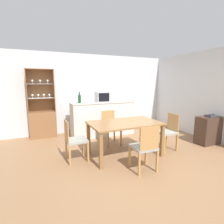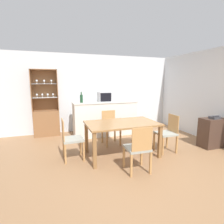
{
  "view_description": "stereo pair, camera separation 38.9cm",
  "coord_description": "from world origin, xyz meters",
  "px_view_note": "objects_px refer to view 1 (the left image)",
  "views": [
    {
      "loc": [
        -1.96,
        -3.11,
        1.67
      ],
      "look_at": [
        -0.11,
        1.09,
        0.86
      ],
      "focal_mm": 28.0,
      "sensor_mm": 36.0,
      "label": 1
    },
    {
      "loc": [
        -1.6,
        -3.25,
        1.67
      ],
      "look_at": [
        -0.11,
        1.09,
        0.86
      ],
      "focal_mm": 28.0,
      "sensor_mm": 36.0,
      "label": 2
    }
  ],
  "objects_px": {
    "display_cabinet": "(43,118)",
    "dining_table": "(125,126)",
    "microwave": "(104,97)",
    "side_cabinet": "(208,130)",
    "wine_bottle": "(80,99)",
    "telephone": "(210,116)",
    "dining_chair_head_far": "(111,127)",
    "dining_chair_head_near": "(145,147)",
    "dining_chair_side_left_far": "(74,140)",
    "dining_chair_side_right_near": "(167,131)"
  },
  "relations": [
    {
      "from": "display_cabinet",
      "to": "dining_table",
      "type": "bearing_deg",
      "value": -52.73
    },
    {
      "from": "dining_chair_head_near",
      "to": "wine_bottle",
      "type": "distance_m",
      "value": 2.58
    },
    {
      "from": "dining_chair_head_far",
      "to": "microwave",
      "type": "height_order",
      "value": "microwave"
    },
    {
      "from": "wine_bottle",
      "to": "telephone",
      "type": "xyz_separation_m",
      "value": [
        3.0,
        -1.92,
        -0.4
      ]
    },
    {
      "from": "display_cabinet",
      "to": "wine_bottle",
      "type": "height_order",
      "value": "display_cabinet"
    },
    {
      "from": "microwave",
      "to": "side_cabinet",
      "type": "relative_size",
      "value": 0.71
    },
    {
      "from": "display_cabinet",
      "to": "dining_chair_head_far",
      "type": "relative_size",
      "value": 2.28
    },
    {
      "from": "dining_chair_head_far",
      "to": "dining_chair_head_near",
      "type": "bearing_deg",
      "value": 87.12
    },
    {
      "from": "dining_chair_side_right_near",
      "to": "dining_chair_side_left_far",
      "type": "bearing_deg",
      "value": 83.88
    },
    {
      "from": "display_cabinet",
      "to": "dining_chair_side_left_far",
      "type": "bearing_deg",
      "value": -75.29
    },
    {
      "from": "display_cabinet",
      "to": "side_cabinet",
      "type": "bearing_deg",
      "value": -30.99
    },
    {
      "from": "dining_chair_side_left_far",
      "to": "side_cabinet",
      "type": "relative_size",
      "value": 1.19
    },
    {
      "from": "side_cabinet",
      "to": "dining_chair_head_near",
      "type": "bearing_deg",
      "value": -167.52
    },
    {
      "from": "dining_chair_side_left_far",
      "to": "display_cabinet",
      "type": "bearing_deg",
      "value": -166.7
    },
    {
      "from": "display_cabinet",
      "to": "dining_chair_side_left_far",
      "type": "height_order",
      "value": "display_cabinet"
    },
    {
      "from": "dining_chair_head_near",
      "to": "telephone",
      "type": "height_order",
      "value": "dining_chair_head_near"
    },
    {
      "from": "microwave",
      "to": "side_cabinet",
      "type": "bearing_deg",
      "value": -40.68
    },
    {
      "from": "dining_chair_head_near",
      "to": "wine_bottle",
      "type": "bearing_deg",
      "value": 107.51
    },
    {
      "from": "dining_chair_head_far",
      "to": "wine_bottle",
      "type": "height_order",
      "value": "wine_bottle"
    },
    {
      "from": "display_cabinet",
      "to": "wine_bottle",
      "type": "xyz_separation_m",
      "value": [
        1.01,
        -0.56,
        0.6
      ]
    },
    {
      "from": "dining_chair_head_far",
      "to": "dining_chair_side_right_near",
      "type": "bearing_deg",
      "value": 136.94
    },
    {
      "from": "wine_bottle",
      "to": "side_cabinet",
      "type": "distance_m",
      "value": 3.65
    },
    {
      "from": "display_cabinet",
      "to": "dining_table",
      "type": "relative_size",
      "value": 1.28
    },
    {
      "from": "dining_chair_side_left_far",
      "to": "dining_chair_head_far",
      "type": "distance_m",
      "value": 1.29
    },
    {
      "from": "display_cabinet",
      "to": "side_cabinet",
      "type": "relative_size",
      "value": 2.7
    },
    {
      "from": "display_cabinet",
      "to": "dining_chair_side_right_near",
      "type": "relative_size",
      "value": 2.28
    },
    {
      "from": "microwave",
      "to": "telephone",
      "type": "distance_m",
      "value": 2.99
    },
    {
      "from": "display_cabinet",
      "to": "dining_chair_side_left_far",
      "type": "distance_m",
      "value": 2.09
    },
    {
      "from": "dining_chair_head_near",
      "to": "wine_bottle",
      "type": "xyz_separation_m",
      "value": [
        -0.63,
        2.4,
        0.72
      ]
    },
    {
      "from": "dining_chair_side_left_far",
      "to": "side_cabinet",
      "type": "height_order",
      "value": "dining_chair_side_left_far"
    },
    {
      "from": "dining_table",
      "to": "microwave",
      "type": "bearing_deg",
      "value": 84.54
    },
    {
      "from": "dining_chair_side_left_far",
      "to": "telephone",
      "type": "distance_m",
      "value": 3.52
    },
    {
      "from": "dining_table",
      "to": "dining_chair_head_near",
      "type": "height_order",
      "value": "dining_chair_head_near"
    },
    {
      "from": "wine_bottle",
      "to": "microwave",
      "type": "bearing_deg",
      "value": 4.06
    },
    {
      "from": "dining_chair_side_right_near",
      "to": "dining_table",
      "type": "bearing_deg",
      "value": 83.83
    },
    {
      "from": "dining_chair_side_left_far",
      "to": "dining_chair_head_far",
      "type": "bearing_deg",
      "value": 119.18
    },
    {
      "from": "dining_chair_head_near",
      "to": "telephone",
      "type": "xyz_separation_m",
      "value": [
        2.37,
        0.48,
        0.32
      ]
    },
    {
      "from": "microwave",
      "to": "wine_bottle",
      "type": "distance_m",
      "value": 0.79
    },
    {
      "from": "wine_bottle",
      "to": "side_cabinet",
      "type": "xyz_separation_m",
      "value": [
        3.03,
        -1.87,
        -0.8
      ]
    },
    {
      "from": "dining_chair_head_near",
      "to": "dining_chair_head_far",
      "type": "bearing_deg",
      "value": 92.76
    },
    {
      "from": "display_cabinet",
      "to": "telephone",
      "type": "xyz_separation_m",
      "value": [
        4.01,
        -2.48,
        0.21
      ]
    },
    {
      "from": "display_cabinet",
      "to": "dining_chair_head_far",
      "type": "distance_m",
      "value": 2.13
    },
    {
      "from": "display_cabinet",
      "to": "side_cabinet",
      "type": "height_order",
      "value": "display_cabinet"
    },
    {
      "from": "dining_chair_head_far",
      "to": "side_cabinet",
      "type": "relative_size",
      "value": 1.19
    },
    {
      "from": "display_cabinet",
      "to": "wine_bottle",
      "type": "distance_m",
      "value": 1.3
    },
    {
      "from": "dining_table",
      "to": "microwave",
      "type": "relative_size",
      "value": 2.99
    },
    {
      "from": "display_cabinet",
      "to": "telephone",
      "type": "bearing_deg",
      "value": -31.72
    },
    {
      "from": "dining_table",
      "to": "dining_chair_head_far",
      "type": "bearing_deg",
      "value": 90.16
    },
    {
      "from": "display_cabinet",
      "to": "dining_chair_head_near",
      "type": "relative_size",
      "value": 2.28
    },
    {
      "from": "microwave",
      "to": "side_cabinet",
      "type": "height_order",
      "value": "microwave"
    }
  ]
}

